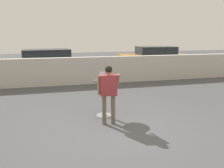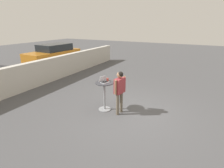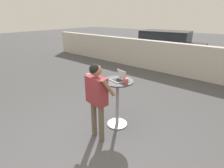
{
  "view_description": "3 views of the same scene",
  "coord_description": "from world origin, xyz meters",
  "views": [
    {
      "loc": [
        -1.39,
        -4.97,
        2.34
      ],
      "look_at": [
        -0.05,
        0.42,
        1.08
      ],
      "focal_mm": 35.0,
      "sensor_mm": 36.0,
      "label": 1
    },
    {
      "loc": [
        -5.32,
        -2.05,
        3.11
      ],
      "look_at": [
        -0.12,
        0.69,
        1.07
      ],
      "focal_mm": 28.0,
      "sensor_mm": 36.0,
      "label": 2
    },
    {
      "loc": [
        1.96,
        -1.72,
        2.38
      ],
      "look_at": [
        -0.04,
        0.67,
        1.14
      ],
      "focal_mm": 28.0,
      "sensor_mm": 36.0,
      "label": 3
    }
  ],
  "objects": [
    {
      "name": "standing_person",
      "position": [
        -0.16,
        0.37,
        1.0
      ],
      "size": [
        0.6,
        0.33,
        1.58
      ],
      "color": "brown",
      "rests_on": "ground_plane"
    },
    {
      "name": "parked_car_further_down",
      "position": [
        4.75,
        8.46,
        0.83
      ],
      "size": [
        4.47,
        2.13,
        1.59
      ],
      "color": "#B76B19",
      "rests_on": "ground_plane"
    },
    {
      "name": "cafe_table",
      "position": [
        -0.15,
        0.99,
        0.69
      ],
      "size": [
        0.67,
        0.67,
        1.09
      ],
      "color": "gray",
      "rests_on": "ground_plane"
    },
    {
      "name": "pavement_kerb",
      "position": [
        0.0,
        5.48,
        0.65
      ],
      "size": [
        16.54,
        0.35,
        1.3
      ],
      "color": "beige",
      "rests_on": "ground_plane"
    },
    {
      "name": "coffee_mug",
      "position": [
        0.07,
        0.98,
        1.14
      ],
      "size": [
        0.13,
        0.09,
        0.1
      ],
      "color": "#C14C42",
      "rests_on": "cafe_table"
    },
    {
      "name": "laptop",
      "position": [
        -0.14,
        1.02,
        1.13
      ],
      "size": [
        0.35,
        0.34,
        0.22
      ],
      "color": "#B7BABF",
      "rests_on": "cafe_table"
    },
    {
      "name": "parked_car_near_street",
      "position": [
        -2.14,
        7.36,
        0.81
      ],
      "size": [
        4.6,
        2.11,
        1.58
      ],
      "color": "black",
      "rests_on": "ground_plane"
    },
    {
      "name": "ground_plane",
      "position": [
        0.0,
        0.0,
        0.0
      ],
      "size": [
        50.0,
        50.0,
        0.0
      ],
      "primitive_type": "plane",
      "color": "#4C4C4F"
    }
  ]
}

